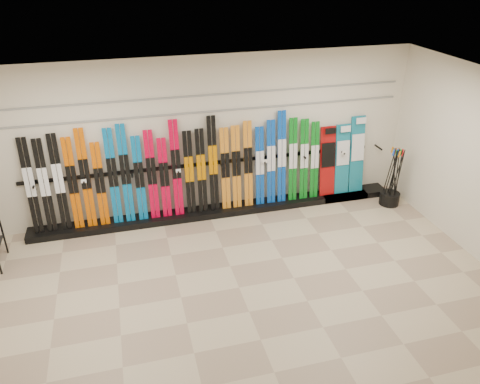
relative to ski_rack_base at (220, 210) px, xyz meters
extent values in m
plane|color=gray|center=(-0.22, -2.28, -0.06)|extent=(8.00, 8.00, 0.00)
plane|color=beige|center=(-0.22, 0.22, 1.44)|extent=(8.00, 0.00, 8.00)
plane|color=silver|center=(-0.22, -2.28, 2.94)|extent=(8.00, 8.00, 0.00)
cube|color=black|center=(0.00, 0.00, 0.00)|extent=(8.00, 0.40, 0.12)
cube|color=black|center=(-3.28, 0.04, 0.93)|extent=(0.17, 0.20, 1.73)
cube|color=black|center=(-3.06, 0.04, 0.90)|extent=(0.17, 0.19, 1.69)
cube|color=black|center=(-2.82, 0.04, 0.94)|extent=(0.17, 0.20, 1.75)
cube|color=#C75201|center=(-2.60, 0.04, 0.89)|extent=(0.17, 0.19, 1.67)
cube|color=#C75201|center=(-2.37, 0.04, 0.96)|extent=(0.17, 0.21, 1.80)
cube|color=#C75201|center=(-2.15, 0.03, 0.83)|extent=(0.17, 0.18, 1.54)
cube|color=#065F9C|center=(-1.92, 0.04, 0.94)|extent=(0.17, 0.20, 1.76)
cube|color=#065F9C|center=(-1.69, 0.05, 0.97)|extent=(0.17, 0.21, 1.82)
cube|color=#065F9C|center=(-1.46, 0.03, 0.85)|extent=(0.17, 0.18, 1.58)
cube|color=#C70029|center=(-1.24, 0.04, 0.89)|extent=(0.17, 0.19, 1.67)
cube|color=#C70029|center=(-1.02, 0.03, 0.81)|extent=(0.17, 0.17, 1.50)
cube|color=#C70029|center=(-0.79, 0.05, 0.97)|extent=(0.17, 0.21, 1.82)
cube|color=black|center=(-0.56, 0.03, 0.85)|extent=(0.17, 0.18, 1.59)
cube|color=black|center=(-0.33, 0.03, 0.87)|extent=(0.17, 0.19, 1.61)
cube|color=black|center=(-0.11, 0.05, 0.97)|extent=(0.17, 0.21, 1.83)
cube|color=orange|center=(0.12, 0.03, 0.85)|extent=(0.17, 0.18, 1.59)
cube|color=orange|center=(0.34, 0.03, 0.86)|extent=(0.17, 0.19, 1.61)
cube|color=orange|center=(0.57, 0.04, 0.90)|extent=(0.17, 0.19, 1.68)
cube|color=#0942AA|center=(0.80, 0.03, 0.83)|extent=(0.17, 0.18, 1.55)
cube|color=#0942AA|center=(1.02, 0.04, 0.89)|extent=(0.17, 0.19, 1.66)
cube|color=#0942AA|center=(1.24, 0.05, 0.97)|extent=(0.17, 0.21, 1.81)
cube|color=#0B6A17|center=(1.47, 0.04, 0.89)|extent=(0.17, 0.19, 1.66)
cube|color=#0B6A17|center=(1.70, 0.04, 0.87)|extent=(0.17, 0.19, 1.62)
cube|color=#0B6A17|center=(1.92, 0.03, 0.83)|extent=(0.17, 0.18, 1.55)
cube|color=#990C0C|center=(2.23, 0.07, 0.76)|extent=(0.31, 0.22, 1.41)
cube|color=#14728C|center=(2.54, 0.07, 0.77)|extent=(0.30, 0.22, 1.42)
cube|color=#14728C|center=(2.87, 0.08, 0.84)|extent=(0.30, 0.24, 1.56)
cylinder|color=black|center=(3.38, -0.51, 0.07)|extent=(0.39, 0.39, 0.25)
cylinder|color=black|center=(3.43, -0.60, 0.55)|extent=(0.14, 0.07, 1.18)
cylinder|color=black|center=(3.40, -0.52, 0.55)|extent=(0.16, 0.14, 1.17)
cylinder|color=black|center=(3.37, -0.54, 0.55)|extent=(0.10, 0.13, 1.17)
cylinder|color=black|center=(3.34, -0.55, 0.55)|extent=(0.04, 0.08, 1.18)
cylinder|color=black|center=(3.47, -0.55, 0.55)|extent=(0.12, 0.14, 1.17)
cylinder|color=black|center=(3.35, -0.63, 0.55)|extent=(0.13, 0.13, 1.17)
cylinder|color=black|center=(3.35, -0.56, 0.55)|extent=(0.12, 0.12, 1.17)
cylinder|color=black|center=(3.42, -0.56, 0.55)|extent=(0.04, 0.14, 1.18)
cylinder|color=black|center=(3.35, -0.52, 0.55)|extent=(0.07, 0.11, 1.18)
cylinder|color=black|center=(3.33, -0.41, 0.55)|extent=(0.10, 0.14, 1.17)
cylinder|color=black|center=(3.28, -0.54, 0.55)|extent=(0.10, 0.12, 1.18)
cube|color=gray|center=(-0.22, 0.20, 1.94)|extent=(7.60, 0.02, 0.03)
cube|color=gray|center=(-0.22, 0.20, 2.24)|extent=(7.60, 0.02, 0.03)
camera|label=1|loc=(-1.67, -7.73, 4.51)|focal=35.00mm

